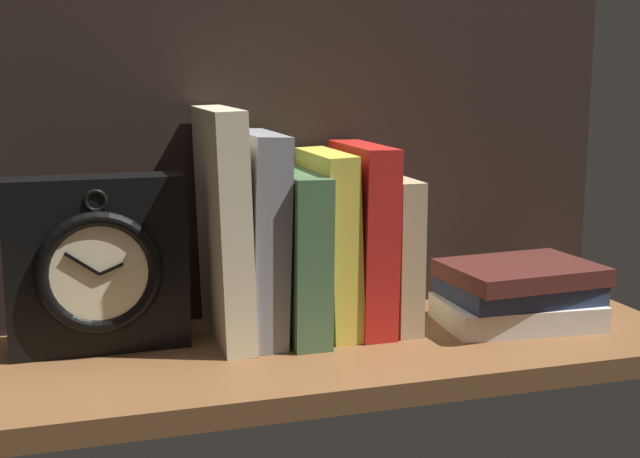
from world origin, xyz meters
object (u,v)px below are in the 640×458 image
at_px(book_yellow_seinlanguage, 329,242).
at_px(book_green_romantic, 295,253).
at_px(book_cream_twain, 223,226).
at_px(book_gray_chess, 258,236).
at_px(book_tan_shortstories, 391,251).
at_px(book_red_requiem, 362,237).
at_px(book_stack_side, 519,294).
at_px(framed_clock, 98,265).

bearing_deg(book_yellow_seinlanguage, book_green_romantic, 180.00).
xyz_separation_m(book_cream_twain, book_gray_chess, (0.04, 0.00, -0.01)).
relative_size(book_green_romantic, book_tan_shortstories, 1.06).
distance_m(book_red_requiem, book_stack_side, 0.20).
distance_m(book_green_romantic, book_tan_shortstories, 0.12).
relative_size(book_yellow_seinlanguage, book_tan_shortstories, 1.17).
xyz_separation_m(book_cream_twain, book_tan_shortstories, (0.20, 0.00, -0.04)).
distance_m(book_gray_chess, book_yellow_seinlanguage, 0.08).
distance_m(book_tan_shortstories, framed_clock, 0.34).
xyz_separation_m(book_gray_chess, book_yellow_seinlanguage, (0.08, 0.00, -0.01)).
xyz_separation_m(book_red_requiem, book_tan_shortstories, (0.04, 0.00, -0.02)).
bearing_deg(book_green_romantic, framed_clock, -179.85).
xyz_separation_m(book_gray_chess, book_green_romantic, (0.04, 0.00, -0.02)).
bearing_deg(book_cream_twain, book_green_romantic, 0.00).
bearing_deg(framed_clock, book_red_requiem, 0.11).
xyz_separation_m(book_red_requiem, book_stack_side, (0.18, -0.05, -0.07)).
height_order(book_tan_shortstories, book_stack_side, book_tan_shortstories).
bearing_deg(book_stack_side, framed_clock, 174.27).
bearing_deg(framed_clock, book_stack_side, -5.73).
height_order(book_cream_twain, book_green_romantic, book_cream_twain).
bearing_deg(book_yellow_seinlanguage, book_tan_shortstories, 0.00).
xyz_separation_m(book_green_romantic, book_tan_shortstories, (0.12, 0.00, -0.01)).
bearing_deg(book_gray_chess, book_tan_shortstories, 0.00).
distance_m(book_gray_chess, book_tan_shortstories, 0.16).
bearing_deg(book_cream_twain, book_gray_chess, 0.00).
bearing_deg(book_gray_chess, framed_clock, -179.82).
bearing_deg(book_red_requiem, book_yellow_seinlanguage, 180.00).
xyz_separation_m(book_green_romantic, framed_clock, (-0.22, -0.00, 0.00)).
relative_size(book_gray_chess, book_tan_shortstories, 1.31).
distance_m(book_cream_twain, book_red_requiem, 0.16).
height_order(book_gray_chess, book_stack_side, book_gray_chess).
bearing_deg(book_tan_shortstories, book_red_requiem, 180.00).
bearing_deg(book_tan_shortstories, framed_clock, -179.91).
height_order(book_tan_shortstories, framed_clock, framed_clock).
bearing_deg(book_yellow_seinlanguage, book_gray_chess, 180.00).
bearing_deg(book_green_romantic, book_stack_side, -10.53).
bearing_deg(book_cream_twain, framed_clock, -179.77).
bearing_deg(book_tan_shortstories, book_green_romantic, 180.00).
height_order(book_green_romantic, book_stack_side, book_green_romantic).
distance_m(book_gray_chess, book_red_requiem, 0.12).
distance_m(book_yellow_seinlanguage, framed_clock, 0.26).
xyz_separation_m(book_yellow_seinlanguage, book_tan_shortstories, (0.08, 0.00, -0.02)).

